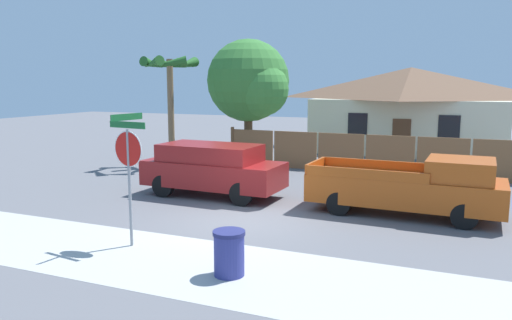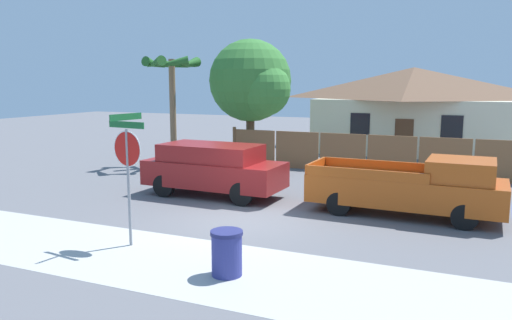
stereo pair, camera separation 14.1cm
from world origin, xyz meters
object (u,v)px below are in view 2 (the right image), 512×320
at_px(palm_tree, 172,73).
at_px(oak_tree, 253,83).
at_px(stop_sign, 128,156).
at_px(house, 412,108).
at_px(trash_bin, 227,253).
at_px(red_suv, 213,168).
at_px(orange_pickup, 412,187).

bearing_deg(palm_tree, oak_tree, 41.43).
distance_m(palm_tree, stop_sign, 11.49).
relative_size(house, trash_bin, 11.61).
xyz_separation_m(palm_tree, trash_bin, (8.15, -10.76, -3.76)).
height_order(house, stop_sign, house).
xyz_separation_m(red_suv, stop_sign, (0.68, -5.38, 1.16)).
relative_size(oak_tree, orange_pickup, 1.07).
xyz_separation_m(red_suv, orange_pickup, (6.45, -0.01, -0.12)).
bearing_deg(stop_sign, trash_bin, -6.76).
distance_m(house, stop_sign, 20.18).
bearing_deg(red_suv, orange_pickup, 1.65).
distance_m(orange_pickup, trash_bin, 6.76).
bearing_deg(red_suv, house, 73.27).
relative_size(oak_tree, stop_sign, 1.88).
bearing_deg(orange_pickup, trash_bin, -113.24).
relative_size(orange_pickup, stop_sign, 1.76).
relative_size(red_suv, stop_sign, 1.54).
bearing_deg(orange_pickup, red_suv, -178.35).
xyz_separation_m(stop_sign, trash_bin, (2.92, -0.75, -1.66)).
height_order(palm_tree, red_suv, palm_tree).
distance_m(palm_tree, red_suv, 7.27).
relative_size(house, stop_sign, 3.42).
xyz_separation_m(palm_tree, red_suv, (4.55, -4.63, -3.26)).
height_order(palm_tree, stop_sign, palm_tree).
height_order(orange_pickup, stop_sign, stop_sign).
bearing_deg(stop_sign, oak_tree, 108.40).
bearing_deg(red_suv, palm_tree, 136.20).
relative_size(oak_tree, red_suv, 1.22).
bearing_deg(oak_tree, stop_sign, -79.24).
height_order(oak_tree, palm_tree, oak_tree).
xyz_separation_m(oak_tree, orange_pickup, (8.14, -7.16, -2.95)).
relative_size(stop_sign, trash_bin, 3.39).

